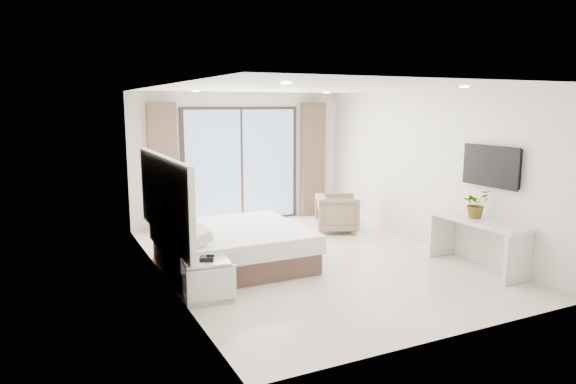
% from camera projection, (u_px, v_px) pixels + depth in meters
% --- Properties ---
extents(ground, '(6.20, 6.20, 0.00)m').
position_uv_depth(ground, '(311.00, 259.00, 8.22)').
color(ground, beige).
rests_on(ground, ground).
extents(room_shell, '(4.62, 6.22, 2.72)m').
position_uv_depth(room_shell, '(279.00, 158.00, 8.53)').
color(room_shell, silver).
rests_on(room_shell, ground).
extents(bed, '(2.12, 2.02, 0.73)m').
position_uv_depth(bed, '(232.00, 247.00, 7.83)').
color(bed, '#523832').
rests_on(bed, ground).
extents(nightstand, '(0.62, 0.53, 0.51)m').
position_uv_depth(nightstand, '(207.00, 280.00, 6.49)').
color(nightstand, silver).
rests_on(nightstand, ground).
extents(phone, '(0.21, 0.19, 0.06)m').
position_uv_depth(phone, '(207.00, 259.00, 6.41)').
color(phone, black).
rests_on(phone, nightstand).
extents(console_desk, '(0.52, 1.67, 0.77)m').
position_uv_depth(console_desk, '(477.00, 232.00, 7.69)').
color(console_desk, silver).
rests_on(console_desk, ground).
extents(plant, '(0.43, 0.47, 0.34)m').
position_uv_depth(plant, '(476.00, 207.00, 7.69)').
color(plant, '#33662D').
rests_on(plant, console_desk).
extents(armchair, '(0.97, 1.00, 0.79)m').
position_uv_depth(armchair, '(337.00, 211.00, 9.99)').
color(armchair, '#856457').
rests_on(armchair, ground).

